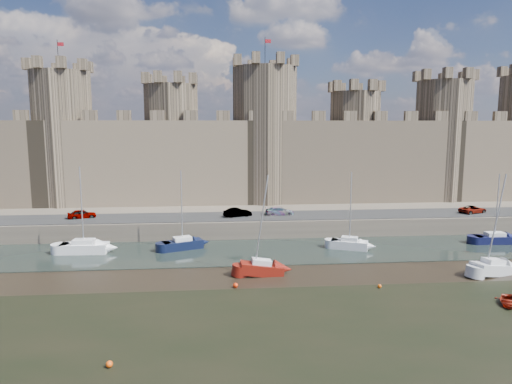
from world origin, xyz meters
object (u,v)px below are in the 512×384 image
Objects in this scene: car_1 at (238,213)px; sailboat_4 at (262,268)px; car_2 at (279,211)px; sailboat_5 at (493,267)px; sailboat_0 at (84,247)px; car_3 at (473,210)px; car_0 at (82,214)px; sailboat_3 at (495,238)px; sailboat_2 at (349,243)px; sailboat_1 at (183,244)px.

car_1 is 18.96m from sailboat_4.
sailboat_5 is (19.91, -21.54, -2.34)m from car_2.
sailboat_0 is 47.17m from sailboat_5.
sailboat_5 is (26.16, -20.72, -2.40)m from car_1.
car_1 is 0.38× the size of sailboat_4.
car_3 is 22.57m from sailboat_5.
car_0 is 0.36× the size of sailboat_5.
sailboat_4 is at bearing 100.14° from car_3.
sailboat_3 is at bearing -111.45° from car_2.
sailboat_5 is at bearing -19.13° from sailboat_2.
car_0 is at bearing 172.91° from sailboat_3.
sailboat_3 reaches higher than car_1.
car_3 is at bearing -108.41° from car_1.
car_3 is (35.62, -0.36, -0.07)m from car_1.
car_2 is (28.50, 0.02, -0.05)m from car_0.
car_0 is 0.39× the size of sailboat_2.
car_2 reaches higher than car_3.
car_1 reaches higher than car_2.
sailboat_4 is (1.64, -18.73, -2.39)m from car_1.
sailboat_0 is 23.37m from sailboat_4.
car_1 is at bearing 167.50° from sailboat_2.
car_1 is 21.42m from sailboat_0.
sailboat_4 is at bearing 158.27° from sailboat_5.
car_1 is 0.38× the size of sailboat_0.
car_3 is 38.70m from sailboat_4.
sailboat_5 is (24.52, -1.99, -0.01)m from sailboat_4.
sailboat_3 is (41.47, -0.65, -0.06)m from sailboat_1.
car_2 is at bearing 69.43° from car_3.
car_2 is 29.45m from sailboat_3.
sailboat_1 is 1.08× the size of sailboat_3.
sailboat_1 is (-43.04, -7.61, -2.30)m from car_3.
car_1 is at bearing 168.20° from sailboat_3.
sailboat_4 reaches higher than car_0.
sailboat_0 is at bearing 96.19° from car_1.
sailboat_4 is at bearing 164.04° from car_2.
car_0 is 53.03m from sailboat_5.
car_2 is 0.43× the size of sailboat_2.
car_3 is 0.40× the size of sailboat_4.
car_1 is 0.94× the size of car_3.
sailboat_4 is 24.60m from sailboat_5.
sailboat_1 reaches higher than car_3.
sailboat_1 is 0.94× the size of sailboat_4.
sailboat_2 is (-21.80, -9.35, -2.30)m from car_3.
car_1 is 6.30m from car_2.
sailboat_1 is at bearing 127.80° from sailboat_4.
car_0 is at bearing 108.21° from sailboat_0.
sailboat_0 is at bearing 107.58° from car_2.
sailboat_2 is at bearing -0.06° from sailboat_0.
car_0 is at bearing 70.59° from car_3.
car_2 is at bearing 22.01° from sailboat_0.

